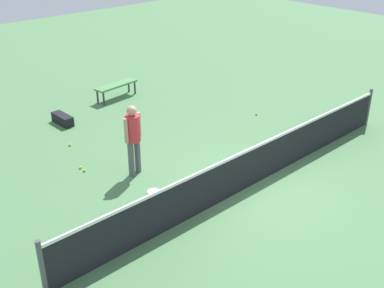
% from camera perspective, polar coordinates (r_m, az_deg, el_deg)
% --- Properties ---
extents(ground_plane, '(40.00, 40.00, 0.00)m').
position_cam_1_polar(ground_plane, '(10.88, 7.05, -4.88)').
color(ground_plane, '#4C7A4C').
extents(court_net, '(10.09, 0.09, 1.07)m').
position_cam_1_polar(court_net, '(10.63, 7.20, -2.57)').
color(court_net, '#4C4C51').
rests_on(court_net, ground_plane).
extents(player_near_side, '(0.53, 0.40, 1.70)m').
position_cam_1_polar(player_near_side, '(10.88, -7.03, 1.14)').
color(player_near_side, '#595960').
rests_on(player_near_side, ground_plane).
extents(tennis_racket_near_player, '(0.60, 0.41, 0.03)m').
position_cam_1_polar(tennis_racket_near_player, '(10.58, -4.38, -5.66)').
color(tennis_racket_near_player, white).
rests_on(tennis_racket_near_player, ground_plane).
extents(tennis_ball_near_player, '(0.07, 0.07, 0.07)m').
position_cam_1_polar(tennis_ball_near_player, '(9.66, -10.51, -9.40)').
color(tennis_ball_near_player, '#C6E033').
rests_on(tennis_ball_near_player, ground_plane).
extents(tennis_ball_by_net, '(0.07, 0.07, 0.07)m').
position_cam_1_polar(tennis_ball_by_net, '(11.75, -13.13, -2.73)').
color(tennis_ball_by_net, '#C6E033').
rests_on(tennis_ball_by_net, ground_plane).
extents(tennis_ball_midcourt, '(0.07, 0.07, 0.07)m').
position_cam_1_polar(tennis_ball_midcourt, '(14.55, 7.67, 3.56)').
color(tennis_ball_midcourt, '#C6E033').
rests_on(tennis_ball_midcourt, ground_plane).
extents(tennis_ball_baseline, '(0.07, 0.07, 0.07)m').
position_cam_1_polar(tennis_ball_baseline, '(12.92, -14.30, -0.10)').
color(tennis_ball_baseline, '#C6E033').
rests_on(tennis_ball_baseline, ground_plane).
extents(tennis_ball_stray_left, '(0.07, 0.07, 0.07)m').
position_cam_1_polar(tennis_ball_stray_left, '(11.60, -12.68, -3.08)').
color(tennis_ball_stray_left, '#C6E033').
rests_on(tennis_ball_stray_left, ground_plane).
extents(courtside_bench, '(1.54, 0.57, 0.48)m').
position_cam_1_polar(courtside_bench, '(15.80, -9.01, 6.83)').
color(courtside_bench, '#4C8C4C').
rests_on(courtside_bench, ground_plane).
extents(equipment_bag, '(0.29, 0.80, 0.28)m').
position_cam_1_polar(equipment_bag, '(14.31, -15.21, 2.91)').
color(equipment_bag, black).
rests_on(equipment_bag, ground_plane).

